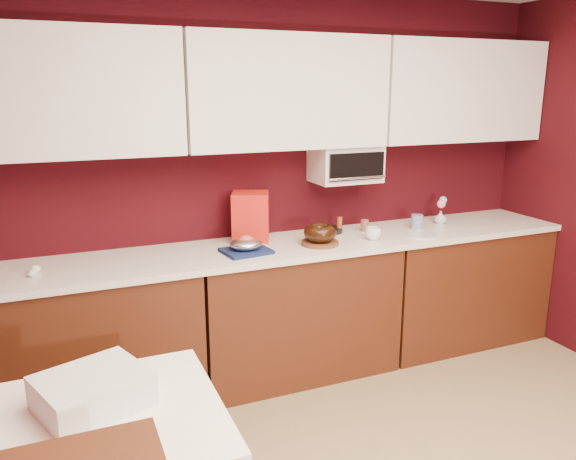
% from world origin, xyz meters
% --- Properties ---
extents(wall_back, '(4.00, 0.02, 2.50)m').
position_xyz_m(wall_back, '(0.00, 2.25, 1.25)').
color(wall_back, '#36070C').
rests_on(wall_back, floor).
extents(base_cabinet_left, '(1.31, 0.58, 0.86)m').
position_xyz_m(base_cabinet_left, '(-1.33, 1.94, 0.43)').
color(base_cabinet_left, '#451E0D').
rests_on(base_cabinet_left, floor).
extents(base_cabinet_center, '(1.31, 0.58, 0.86)m').
position_xyz_m(base_cabinet_center, '(0.00, 1.94, 0.43)').
color(base_cabinet_center, '#451E0D').
rests_on(base_cabinet_center, floor).
extents(base_cabinet_right, '(1.31, 0.58, 0.86)m').
position_xyz_m(base_cabinet_right, '(1.33, 1.94, 0.43)').
color(base_cabinet_right, '#451E0D').
rests_on(base_cabinet_right, floor).
extents(countertop, '(4.00, 0.62, 0.04)m').
position_xyz_m(countertop, '(0.00, 1.94, 0.88)').
color(countertop, silver).
rests_on(countertop, base_cabinet_center).
extents(upper_cabinet_left, '(1.31, 0.33, 0.70)m').
position_xyz_m(upper_cabinet_left, '(-1.33, 2.08, 1.85)').
color(upper_cabinet_left, white).
rests_on(upper_cabinet_left, wall_back).
extents(upper_cabinet_center, '(1.31, 0.33, 0.70)m').
position_xyz_m(upper_cabinet_center, '(0.00, 2.08, 1.85)').
color(upper_cabinet_center, white).
rests_on(upper_cabinet_center, wall_back).
extents(upper_cabinet_right, '(1.31, 0.33, 0.70)m').
position_xyz_m(upper_cabinet_right, '(1.33, 2.08, 1.85)').
color(upper_cabinet_right, white).
rests_on(upper_cabinet_right, wall_back).
extents(toaster_oven, '(0.45, 0.30, 0.25)m').
position_xyz_m(toaster_oven, '(0.45, 2.10, 1.38)').
color(toaster_oven, white).
rests_on(toaster_oven, upper_cabinet_center).
extents(toaster_oven_door, '(0.40, 0.02, 0.18)m').
position_xyz_m(toaster_oven_door, '(0.45, 1.94, 1.38)').
color(toaster_oven_door, black).
rests_on(toaster_oven_door, toaster_oven).
extents(toaster_oven_handle, '(0.42, 0.02, 0.02)m').
position_xyz_m(toaster_oven_handle, '(0.45, 1.93, 1.30)').
color(toaster_oven_handle, silver).
rests_on(toaster_oven_handle, toaster_oven).
extents(cake_base, '(0.32, 0.32, 0.02)m').
position_xyz_m(cake_base, '(0.14, 1.85, 0.91)').
color(cake_base, brown).
rests_on(cake_base, countertop).
extents(bundt_cake, '(0.26, 0.26, 0.08)m').
position_xyz_m(bundt_cake, '(0.14, 1.85, 0.98)').
color(bundt_cake, black).
rests_on(bundt_cake, cake_base).
extents(navy_towel, '(0.30, 0.27, 0.02)m').
position_xyz_m(navy_towel, '(-0.36, 1.86, 0.91)').
color(navy_towel, '#14204C').
rests_on(navy_towel, countertop).
extents(foil_ham_nest, '(0.25, 0.23, 0.07)m').
position_xyz_m(foil_ham_nest, '(-0.36, 1.86, 0.96)').
color(foil_ham_nest, silver).
rests_on(foil_ham_nest, navy_towel).
extents(roasted_ham, '(0.10, 0.08, 0.06)m').
position_xyz_m(roasted_ham, '(-0.36, 1.86, 0.98)').
color(roasted_ham, '#C26758').
rests_on(roasted_ham, foil_ham_nest).
extents(pandoro_box, '(0.30, 0.29, 0.32)m').
position_xyz_m(pandoro_box, '(-0.23, 2.12, 1.06)').
color(pandoro_box, '#AD0B19').
rests_on(pandoro_box, countertop).
extents(dark_pan, '(0.24, 0.24, 0.03)m').
position_xyz_m(dark_pan, '(0.34, 2.11, 0.92)').
color(dark_pan, black).
rests_on(dark_pan, countertop).
extents(coffee_mug, '(0.10, 0.10, 0.10)m').
position_xyz_m(coffee_mug, '(0.51, 1.82, 0.95)').
color(coffee_mug, white).
rests_on(coffee_mug, countertop).
extents(blue_jar, '(0.10, 0.10, 0.10)m').
position_xyz_m(blue_jar, '(0.96, 1.96, 0.95)').
color(blue_jar, navy).
rests_on(blue_jar, countertop).
extents(flower_vase, '(0.09, 0.09, 0.11)m').
position_xyz_m(flower_vase, '(1.21, 2.02, 0.95)').
color(flower_vase, silver).
rests_on(flower_vase, countertop).
extents(flower_pink, '(0.06, 0.06, 0.06)m').
position_xyz_m(flower_pink, '(1.21, 2.02, 1.05)').
color(flower_pink, pink).
rests_on(flower_pink, flower_vase).
extents(flower_blue, '(0.06, 0.06, 0.06)m').
position_xyz_m(flower_blue, '(1.24, 2.04, 1.07)').
color(flower_blue, '#98B1F3').
rests_on(flower_blue, flower_vase).
extents(china_plate, '(0.22, 0.22, 0.01)m').
position_xyz_m(china_plate, '(0.87, 1.77, 0.91)').
color(china_plate, silver).
rests_on(china_plate, countertop).
extents(amber_bottle, '(0.04, 0.04, 0.11)m').
position_xyz_m(amber_bottle, '(0.40, 2.08, 0.96)').
color(amber_bottle, brown).
rests_on(amber_bottle, countertop).
extents(paper_cup, '(0.06, 0.06, 0.08)m').
position_xyz_m(paper_cup, '(0.58, 2.04, 0.94)').
color(paper_cup, brown).
rests_on(paper_cup, countertop).
extents(egg_left, '(0.05, 0.04, 0.04)m').
position_xyz_m(egg_left, '(-1.55, 1.87, 0.92)').
color(egg_left, silver).
rests_on(egg_left, countertop).
extents(egg_right, '(0.07, 0.06, 0.04)m').
position_xyz_m(egg_right, '(-1.54, 1.94, 0.92)').
color(egg_right, white).
rests_on(egg_right, countertop).
extents(newspaper_stack, '(0.45, 0.41, 0.13)m').
position_xyz_m(newspaper_stack, '(-1.34, 0.68, 0.81)').
color(newspaper_stack, white).
rests_on(newspaper_stack, dining_table).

